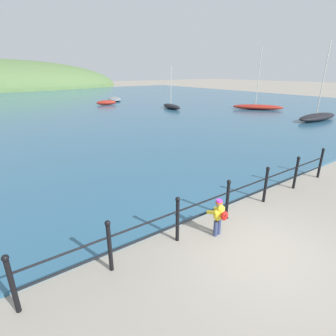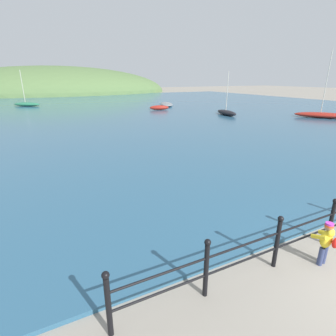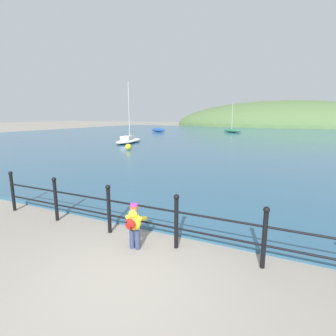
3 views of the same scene
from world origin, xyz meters
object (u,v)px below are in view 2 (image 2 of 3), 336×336
at_px(child_in_coat, 327,240).
at_px(boat_twin_mast, 27,104).
at_px(boat_blue_hull, 166,104).
at_px(boat_red_dinghy, 227,112).
at_px(boat_nearest_quay, 323,115).
at_px(boat_white_sailboat, 159,108).

bearing_deg(child_in_coat, boat_twin_mast, 98.71).
relative_size(child_in_coat, boat_blue_hull, 0.19).
height_order(boat_red_dinghy, boat_blue_hull, boat_red_dinghy).
bearing_deg(boat_nearest_quay, boat_twin_mast, 135.65).
bearing_deg(boat_nearest_quay, boat_blue_hull, 115.99).
height_order(boat_red_dinghy, boat_twin_mast, boat_twin_mast).
bearing_deg(boat_red_dinghy, child_in_coat, -123.53).
bearing_deg(boat_white_sailboat, boat_twin_mast, 140.03).
relative_size(boat_nearest_quay, boat_white_sailboat, 2.56).
distance_m(child_in_coat, boat_red_dinghy, 23.23).
bearing_deg(boat_red_dinghy, boat_white_sailboat, 120.87).
xyz_separation_m(boat_nearest_quay, boat_white_sailboat, (-11.45, 13.20, -0.02)).
bearing_deg(boat_twin_mast, boat_blue_hull, -24.54).
distance_m(boat_twin_mast, boat_blue_hull, 19.12).
xyz_separation_m(child_in_coat, boat_red_dinghy, (12.83, 19.36, -0.24)).
bearing_deg(boat_white_sailboat, boat_nearest_quay, -49.06).
distance_m(child_in_coat, boat_nearest_quay, 24.05).
bearing_deg(boat_red_dinghy, boat_nearest_quay, -39.71).
bearing_deg(boat_red_dinghy, boat_twin_mast, 134.07).
bearing_deg(boat_blue_hull, boat_nearest_quay, -64.01).
distance_m(child_in_coat, boat_blue_hull, 32.87).
relative_size(boat_nearest_quay, boat_red_dinghy, 1.44).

